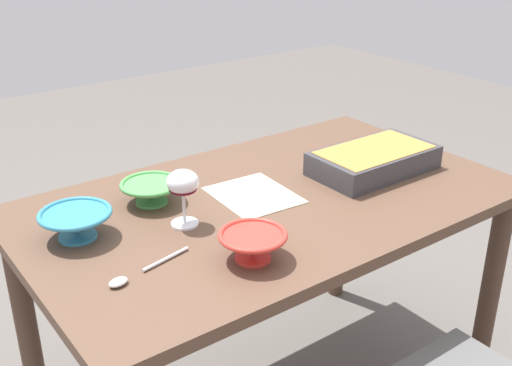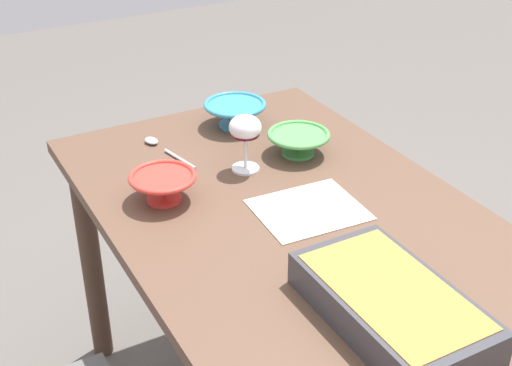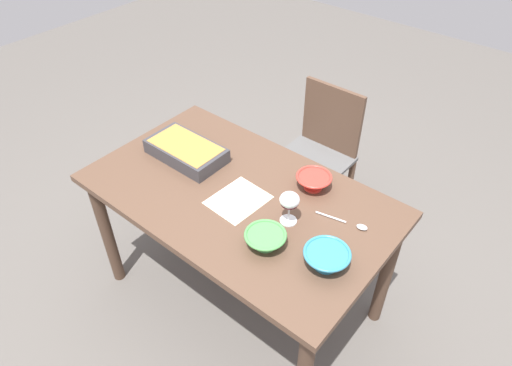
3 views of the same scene
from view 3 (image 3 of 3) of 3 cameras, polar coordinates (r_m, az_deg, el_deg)
The scene contains 10 objects.
ground_plane at distance 2.53m, azimuth -1.75°, elevation -13.68°, with size 8.00×8.00×0.00m, color #5B5651.
dining_table at distance 2.05m, azimuth -2.10°, elevation -3.33°, with size 1.33×0.79×0.73m.
chair at distance 2.66m, azimuth 7.47°, elevation 3.49°, with size 0.39×0.45×0.84m.
wine_glass at distance 1.79m, azimuth 4.17°, elevation -2.33°, with size 0.08×0.08×0.15m.
casserole_dish at distance 2.18m, azimuth -8.62°, elevation 4.03°, with size 0.37×0.21×0.07m.
mixing_bowl at distance 2.00m, azimuth 7.14°, elevation 0.26°, with size 0.16×0.16×0.07m.
small_bowl at distance 1.70m, azimuth 8.72°, elevation -9.11°, with size 0.17×0.17×0.07m.
serving_bowl at distance 1.74m, azimuth 1.17°, elevation -6.87°, with size 0.16×0.16×0.06m.
serving_spoon at distance 1.88m, azimuth 11.80°, elevation -4.98°, with size 0.22×0.06×0.01m.
napkin at distance 1.95m, azimuth -2.21°, elevation -2.11°, with size 0.20×0.24×0.00m, color beige.
Camera 3 is at (1.00, -1.09, 2.05)m, focal length 32.36 mm.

